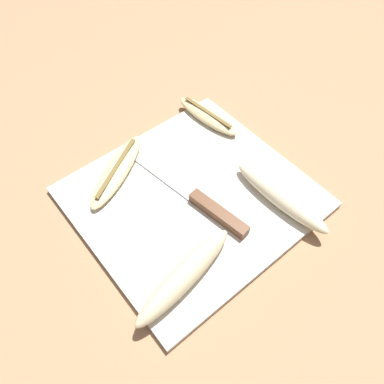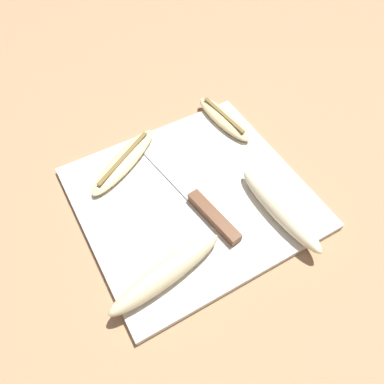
% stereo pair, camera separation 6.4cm
% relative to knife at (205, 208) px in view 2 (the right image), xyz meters
% --- Properties ---
extents(ground_plane, '(4.00, 4.00, 0.00)m').
position_rel_knife_xyz_m(ground_plane, '(-0.00, 0.04, -0.02)').
color(ground_plane, tan).
extents(cutting_board, '(0.38, 0.35, 0.01)m').
position_rel_knife_xyz_m(cutting_board, '(-0.00, 0.04, -0.01)').
color(cutting_board, silver).
rests_on(cutting_board, ground_plane).
extents(knife, '(0.06, 0.26, 0.02)m').
position_rel_knife_xyz_m(knife, '(0.00, 0.00, 0.00)').
color(knife, brown).
rests_on(knife, cutting_board).
extents(banana_mellow_near, '(0.06, 0.16, 0.02)m').
position_rel_knife_xyz_m(banana_mellow_near, '(0.14, 0.16, 0.00)').
color(banana_mellow_near, beige).
rests_on(banana_mellow_near, cutting_board).
extents(banana_bright_far, '(0.05, 0.19, 0.03)m').
position_rel_knife_xyz_m(banana_bright_far, '(0.10, -0.07, 0.01)').
color(banana_bright_far, beige).
rests_on(banana_bright_far, cutting_board).
extents(banana_ripe_center, '(0.18, 0.13, 0.02)m').
position_rel_knife_xyz_m(banana_ripe_center, '(-0.08, 0.16, 0.00)').
color(banana_ripe_center, beige).
rests_on(banana_ripe_center, cutting_board).
extents(banana_cream_curved, '(0.20, 0.07, 0.04)m').
position_rel_knife_xyz_m(banana_cream_curved, '(-0.11, -0.08, 0.01)').
color(banana_cream_curved, beige).
rests_on(banana_cream_curved, cutting_board).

